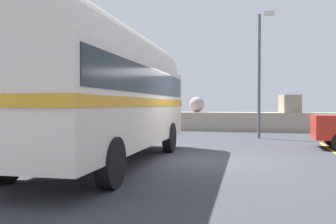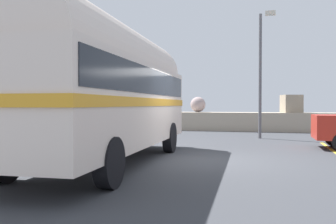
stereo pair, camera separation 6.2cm
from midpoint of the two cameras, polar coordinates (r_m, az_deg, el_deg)
name	(u,v)px [view 1 (the left image)]	position (r m, az deg, el deg)	size (l,w,h in m)	color
ground	(205,160)	(10.28, 5.68, -7.54)	(32.00, 26.00, 0.02)	#35373C
breakwater	(242,120)	(21.90, 11.47, -1.20)	(31.36, 2.05, 2.36)	#A59985
vintage_coach	(107,86)	(9.56, -9.73, 4.06)	(2.86, 8.70, 3.70)	black
lamp_post	(261,68)	(17.10, 14.22, 6.77)	(0.72, 0.64, 5.68)	#5B5B60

